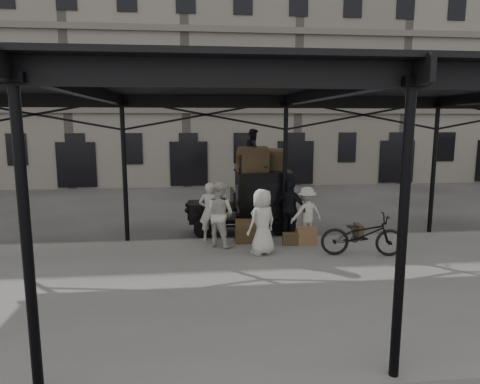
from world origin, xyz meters
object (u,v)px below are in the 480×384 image
Objects in this scene: porter_left at (210,211)px; steamer_trunk_roof_near at (253,161)px; taxi at (254,199)px; steamer_trunk_platform at (249,232)px; porter_official at (291,209)px; bicycle at (362,235)px.

porter_left is 2.33m from steamer_trunk_roof_near.
taxi is 1.85m from steamer_trunk_platform.
porter_left is at bearing -141.14° from taxi.
porter_official reaches higher than bicycle.
porter_left is 0.81× the size of bicycle.
steamer_trunk_roof_near is at bearing -108.07° from taxi.
steamer_trunk_platform is at bearing -102.98° from taxi.
bicycle is 2.70× the size of steamer_trunk_platform.
porter_official is at bearing -51.38° from taxi.
steamer_trunk_roof_near reaches higher than porter_official.
steamer_trunk_platform is (-1.39, -0.38, -0.63)m from porter_official.
porter_left is 2.18× the size of steamer_trunk_platform.
steamer_trunk_roof_near reaches higher than porter_left.
taxi is 1.99× the size of porter_left.
porter_left is at bearing 43.94° from porter_official.
porter_official is at bearing -56.57° from steamer_trunk_roof_near.
porter_official is 1.94× the size of steamer_trunk_roof_near.
porter_left is at bearing 73.36° from bicycle.
porter_left is 0.98× the size of porter_official.
taxi is 4.21m from bicycle.
steamer_trunk_roof_near reaches higher than taxi.
porter_left is at bearing 167.15° from steamer_trunk_platform.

